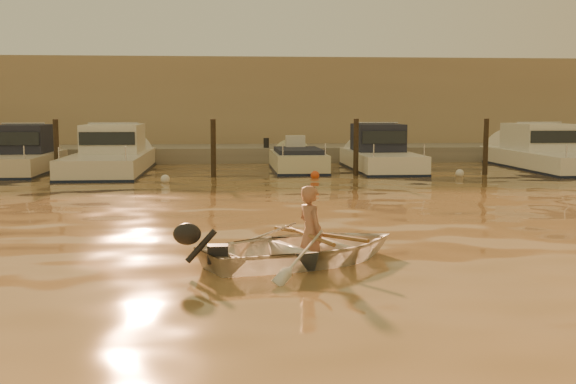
{
  "coord_description": "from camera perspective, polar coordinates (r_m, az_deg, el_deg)",
  "views": [
    {
      "loc": [
        0.16,
        -11.26,
        2.41
      ],
      "look_at": [
        1.41,
        2.73,
        0.75
      ],
      "focal_mm": 45.0,
      "sensor_mm": 36.0,
      "label": 1
    }
  ],
  "objects": [
    {
      "name": "moored_boat_2",
      "position": [
        27.64,
        -13.83,
        2.84
      ],
      "size": [
        2.61,
        8.64,
        1.75
      ],
      "primitive_type": null,
      "color": "silver",
      "rests_on": "ground_plane"
    },
    {
      "name": "fender_d",
      "position": [
        24.57,
        2.14,
        1.34
      ],
      "size": [
        0.3,
        0.3,
        0.3
      ],
      "primitive_type": "sphere",
      "color": "#E64E1B",
      "rests_on": "ground_plane"
    },
    {
      "name": "person",
      "position": [
        11.29,
        1.8,
        -3.27
      ],
      "size": [
        0.55,
        0.64,
        1.5
      ],
      "primitive_type": "imported",
      "rotation": [
        0.0,
        0.0,
        1.99
      ],
      "color": "#9A664D",
      "rests_on": "dinghy"
    },
    {
      "name": "piling_1",
      "position": [
        25.74,
        -17.82,
        3.05
      ],
      "size": [
        0.18,
        0.18,
        2.2
      ],
      "primitive_type": "cylinder",
      "color": "#2D2319",
      "rests_on": "ground_plane"
    },
    {
      "name": "fender_b",
      "position": [
        25.97,
        -20.1,
        1.22
      ],
      "size": [
        0.3,
        0.3,
        0.3
      ],
      "primitive_type": "sphere",
      "color": "orange",
      "rests_on": "ground_plane"
    },
    {
      "name": "dinghy",
      "position": [
        11.28,
        1.36,
        -4.43
      ],
      "size": [
        4.01,
        3.53,
        0.69
      ],
      "primitive_type": "imported",
      "rotation": [
        0.0,
        0.0,
        1.99
      ],
      "color": "silver",
      "rests_on": "ground_plane"
    },
    {
      "name": "moored_boat_3",
      "position": [
        27.49,
        0.76,
        2.17
      ],
      "size": [
        1.87,
        5.47,
        0.95
      ],
      "primitive_type": null,
      "color": "beige",
      "rests_on": "ground_plane"
    },
    {
      "name": "piling_4",
      "position": [
        26.78,
        15.34,
        3.26
      ],
      "size": [
        0.18,
        0.18,
        2.2
      ],
      "primitive_type": "cylinder",
      "color": "#2D2319",
      "rests_on": "ground_plane"
    },
    {
      "name": "oar_port",
      "position": [
        11.37,
        2.45,
        -3.35
      ],
      "size": [
        1.28,
        1.73,
        0.13
      ],
      "primitive_type": "cylinder",
      "rotation": [
        1.54,
        0.0,
        0.63
      ],
      "color": "brown",
      "rests_on": "dinghy"
    },
    {
      "name": "fender_c",
      "position": [
        23.51,
        -9.68,
        1.0
      ],
      "size": [
        0.3,
        0.3,
        0.3
      ],
      "primitive_type": "sphere",
      "color": "silver",
      "rests_on": "ground_plane"
    },
    {
      "name": "moored_boat_5",
      "position": [
        30.1,
        19.76,
        2.94
      ],
      "size": [
        2.59,
        8.58,
        1.75
      ],
      "primitive_type": null,
      "color": "white",
      "rests_on": "ground_plane"
    },
    {
      "name": "ground_plane",
      "position": [
        11.51,
        -5.82,
        -5.38
      ],
      "size": [
        160.0,
        160.0,
        0.0
      ],
      "primitive_type": "plane",
      "color": "brown",
      "rests_on": "ground"
    },
    {
      "name": "quay",
      "position": [
        32.84,
        -5.37,
        2.76
      ],
      "size": [
        52.0,
        4.0,
        1.0
      ],
      "primitive_type": "cube",
      "color": "gray",
      "rests_on": "ground_plane"
    },
    {
      "name": "oar_starboard",
      "position": [
        11.27,
        1.58,
        -3.44
      ],
      "size": [
        0.57,
        2.05,
        0.13
      ],
      "primitive_type": "cylinder",
      "rotation": [
        1.54,
        0.0,
        0.25
      ],
      "color": "brown",
      "rests_on": "dinghy"
    },
    {
      "name": "outboard_motor",
      "position": [
        10.6,
        -5.67,
        -4.88
      ],
      "size": [
        0.98,
        0.73,
        0.7
      ],
      "primitive_type": null,
      "rotation": [
        0.0,
        0.0,
        0.42
      ],
      "color": "black",
      "rests_on": "dinghy"
    },
    {
      "name": "piling_2",
      "position": [
        25.11,
        -5.92,
        3.25
      ],
      "size": [
        0.18,
        0.18,
        2.2
      ],
      "primitive_type": "cylinder",
      "color": "#2D2319",
      "rests_on": "ground_plane"
    },
    {
      "name": "piling_3",
      "position": [
        25.53,
        5.39,
        3.31
      ],
      "size": [
        0.18,
        0.18,
        2.2
      ],
      "primitive_type": "cylinder",
      "color": "#2D2319",
      "rests_on": "ground_plane"
    },
    {
      "name": "moored_boat_1",
      "position": [
        28.32,
        -20.39,
        2.7
      ],
      "size": [
        2.2,
        6.56,
        1.75
      ],
      "primitive_type": null,
      "color": "beige",
      "rests_on": "ground_plane"
    },
    {
      "name": "moored_boat_4",
      "position": [
        27.97,
        7.34,
        3.02
      ],
      "size": [
        2.22,
        6.84,
        1.75
      ],
      "primitive_type": null,
      "color": "white",
      "rests_on": "ground_plane"
    },
    {
      "name": "waterfront_building",
      "position": [
        38.26,
        -5.37,
        6.69
      ],
      "size": [
        46.0,
        7.0,
        4.8
      ],
      "primitive_type": "cube",
      "color": "#9E8466",
      "rests_on": "quay"
    },
    {
      "name": "fender_e",
      "position": [
        25.91,
        13.41,
        1.44
      ],
      "size": [
        0.3,
        0.3,
        0.3
      ],
      "primitive_type": "sphere",
      "color": "silver",
      "rests_on": "ground_plane"
    }
  ]
}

